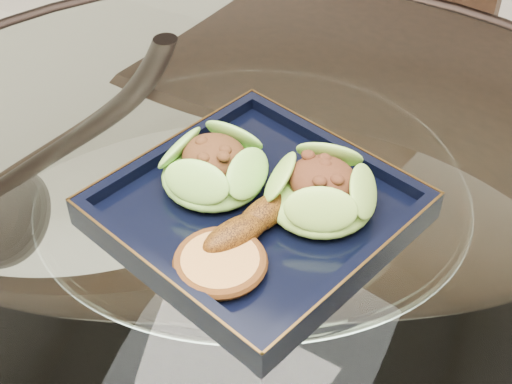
% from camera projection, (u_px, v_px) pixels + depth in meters
% --- Properties ---
extents(dining_table, '(1.13, 1.13, 0.77)m').
position_uv_depth(dining_table, '(253.00, 319.00, 0.85)').
color(dining_table, white).
rests_on(dining_table, ground).
extents(dining_chair, '(0.46, 0.46, 0.95)m').
position_uv_depth(dining_chair, '(345.00, 109.00, 1.28)').
color(dining_chair, black).
rests_on(dining_chair, ground).
extents(navy_plate, '(0.34, 0.34, 0.02)m').
position_uv_depth(navy_plate, '(256.00, 214.00, 0.73)').
color(navy_plate, black).
rests_on(navy_plate, dining_table).
extents(lettuce_wrap_left, '(0.14, 0.14, 0.04)m').
position_uv_depth(lettuce_wrap_left, '(213.00, 170.00, 0.74)').
color(lettuce_wrap_left, '#599A2C').
rests_on(lettuce_wrap_left, navy_plate).
extents(lettuce_wrap_right, '(0.13, 0.13, 0.04)m').
position_uv_depth(lettuce_wrap_right, '(320.00, 194.00, 0.71)').
color(lettuce_wrap_right, '#73A931').
rests_on(lettuce_wrap_right, navy_plate).
extents(roasted_plantain, '(0.08, 0.15, 0.03)m').
position_uv_depth(roasted_plantain, '(266.00, 212.00, 0.70)').
color(roasted_plantain, '#64360A').
rests_on(roasted_plantain, navy_plate).
extents(crumb_patty, '(0.10, 0.10, 0.01)m').
position_uv_depth(crumb_patty, '(220.00, 264.00, 0.66)').
color(crumb_patty, '#C08140').
rests_on(crumb_patty, navy_plate).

